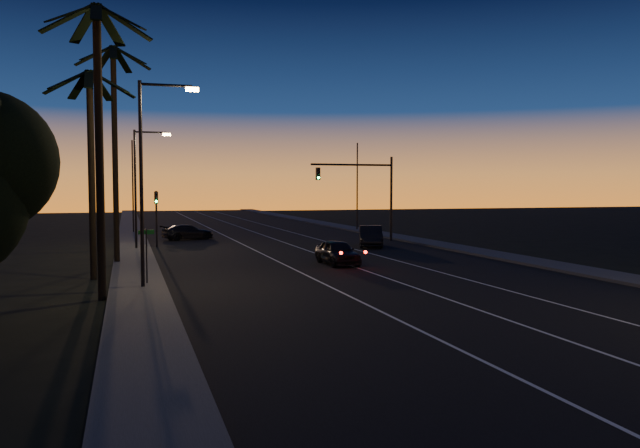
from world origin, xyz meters
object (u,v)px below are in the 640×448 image
object	(u,v)px
lead_car	(337,252)
right_car	(371,236)
signal_mast	(365,183)
cross_car	(188,232)

from	to	relation	value
lead_car	right_car	xyz separation A→B (m)	(5.90, 9.55, 0.07)
signal_mast	lead_car	xyz separation A→B (m)	(-7.18, -14.02, -4.06)
signal_mast	lead_car	bearing A→B (deg)	-117.11
lead_car	right_car	size ratio (longest dim) A/B	0.94
right_car	cross_car	xyz separation A→B (m)	(-12.53, 10.41, -0.14)
lead_car	right_car	world-z (taller)	right_car
right_car	cross_car	world-z (taller)	right_car
cross_car	lead_car	bearing A→B (deg)	-71.63
right_car	lead_car	bearing A→B (deg)	-121.73
signal_mast	right_car	bearing A→B (deg)	-105.90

